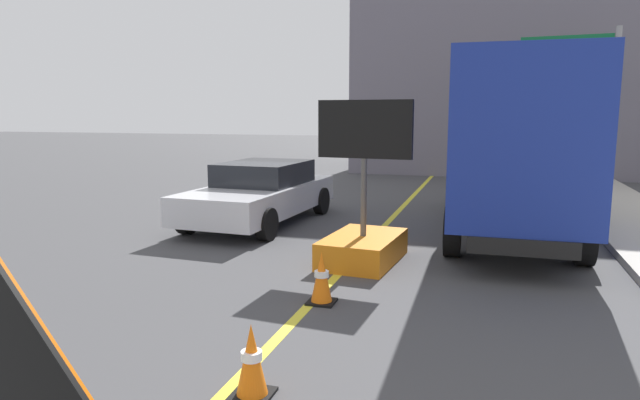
% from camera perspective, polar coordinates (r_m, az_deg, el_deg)
% --- Properties ---
extents(lane_center_stripe, '(0.14, 36.00, 0.01)m').
position_cam_1_polar(lane_center_stripe, '(6.26, -5.05, -14.54)').
color(lane_center_stripe, yellow).
rests_on(lane_center_stripe, ground).
extents(arrow_board_trailer, '(1.60, 1.89, 2.70)m').
position_cam_1_polar(arrow_board_trailer, '(9.39, 4.44, -3.48)').
color(arrow_board_trailer, orange).
rests_on(arrow_board_trailer, ground).
extents(box_truck, '(2.46, 7.76, 3.47)m').
position_cam_1_polar(box_truck, '(11.87, 19.33, 5.38)').
color(box_truck, black).
rests_on(box_truck, ground).
extents(pickup_car, '(2.24, 4.85, 1.38)m').
position_cam_1_polar(pickup_car, '(12.74, -6.06, 0.77)').
color(pickup_car, silver).
rests_on(pickup_car, ground).
extents(highway_guide_sign, '(2.78, 0.37, 5.00)m').
position_cam_1_polar(highway_guide_sign, '(18.93, 25.54, 10.88)').
color(highway_guide_sign, gray).
rests_on(highway_guide_sign, ground).
extents(far_building_block, '(12.84, 6.74, 10.78)m').
position_cam_1_polar(far_building_block, '(25.91, 19.37, 14.85)').
color(far_building_block, slate).
rests_on(far_building_block, ground).
extents(traffic_cone_mid_lane, '(0.36, 0.36, 0.67)m').
position_cam_1_polar(traffic_cone_mid_lane, '(5.13, -7.01, -16.04)').
color(traffic_cone_mid_lane, black).
rests_on(traffic_cone_mid_lane, ground).
extents(traffic_cone_far_lane, '(0.36, 0.36, 0.70)m').
position_cam_1_polar(traffic_cone_far_lane, '(7.40, 0.16, -7.97)').
color(traffic_cone_far_lane, black).
rests_on(traffic_cone_far_lane, ground).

